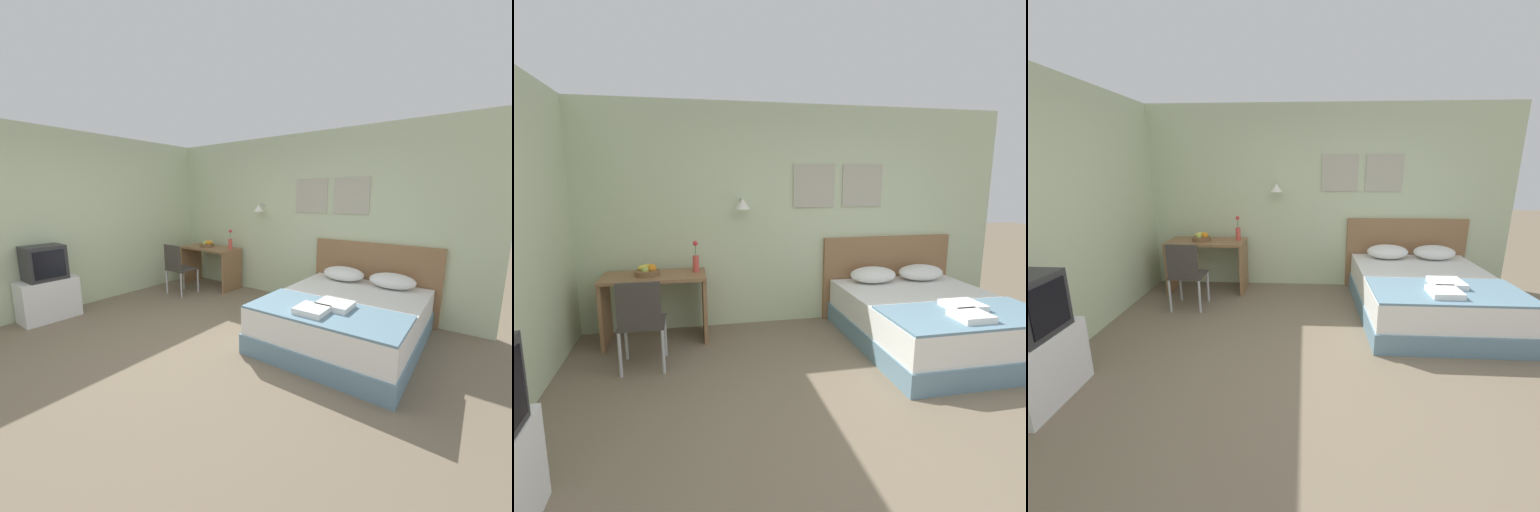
{
  "view_description": "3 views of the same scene",
  "coord_description": "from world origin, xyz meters",
  "views": [
    {
      "loc": [
        2.6,
        -1.91,
        1.7
      ],
      "look_at": [
        -0.14,
        1.78,
        0.82
      ],
      "focal_mm": 22.0,
      "sensor_mm": 36.0,
      "label": 1
    },
    {
      "loc": [
        -1.18,
        -2.15,
        1.78
      ],
      "look_at": [
        -0.42,
        1.48,
        1.06
      ],
      "focal_mm": 28.0,
      "sensor_mm": 36.0,
      "label": 2
    },
    {
      "loc": [
        -0.14,
        -2.5,
        1.83
      ],
      "look_at": [
        -0.38,
        1.41,
        0.77
      ],
      "focal_mm": 24.0,
      "sensor_mm": 36.0,
      "label": 3
    }
  ],
  "objects": [
    {
      "name": "pillow_left",
      "position": [
        1.04,
        2.28,
        0.62
      ],
      "size": [
        0.57,
        0.4,
        0.19
      ],
      "color": "white",
      "rests_on": "bed"
    },
    {
      "name": "headboard",
      "position": [
        1.36,
        2.56,
        0.53
      ],
      "size": [
        1.73,
        0.06,
        1.05
      ],
      "color": "#8E6642",
      "rests_on": "ground_plane"
    },
    {
      "name": "flower_vase",
      "position": [
        -1.1,
        2.31,
        0.88
      ],
      "size": [
        0.07,
        0.07,
        0.35
      ],
      "color": "#D14C42",
      "rests_on": "desk"
    },
    {
      "name": "folded_towel_mid_bed",
      "position": [
        1.28,
        0.82,
        0.58
      ],
      "size": [
        0.3,
        0.3,
        0.06
      ],
      "color": "white",
      "rests_on": "throw_blanket"
    },
    {
      "name": "folded_towel_near_foot",
      "position": [
        1.4,
        1.09,
        0.58
      ],
      "size": [
        0.34,
        0.32,
        0.06
      ],
      "color": "white",
      "rests_on": "throw_blanket"
    },
    {
      "name": "throw_blanket",
      "position": [
        1.36,
        0.96,
        0.54
      ],
      "size": [
        1.57,
        0.8,
        0.02
      ],
      "color": "#66899E",
      "rests_on": "bed"
    },
    {
      "name": "desk",
      "position": [
        -1.56,
        2.25,
        0.52
      ],
      "size": [
        1.11,
        0.55,
        0.75
      ],
      "color": "#8E6642",
      "rests_on": "ground_plane"
    },
    {
      "name": "bed",
      "position": [
        1.36,
        1.53,
        0.26
      ],
      "size": [
        1.61,
        1.99,
        0.52
      ],
      "color": "#66899E",
      "rests_on": "ground_plane"
    },
    {
      "name": "pillow_right",
      "position": [
        1.69,
        2.28,
        0.62
      ],
      "size": [
        0.57,
        0.4,
        0.19
      ],
      "color": "white",
      "rests_on": "bed"
    },
    {
      "name": "fruit_bowl",
      "position": [
        -1.62,
        2.25,
        0.8
      ],
      "size": [
        0.27,
        0.27,
        0.13
      ],
      "color": "brown",
      "rests_on": "desk"
    },
    {
      "name": "tv_stand",
      "position": [
        -2.21,
        -0.28,
        0.28
      ],
      "size": [
        0.4,
        0.7,
        0.57
      ],
      "color": "white",
      "rests_on": "ground_plane"
    },
    {
      "name": "desk_chair",
      "position": [
        -1.63,
        1.52,
        0.52
      ],
      "size": [
        0.42,
        0.42,
        0.88
      ],
      "color": "#3D3833",
      "rests_on": "ground_plane"
    },
    {
      "name": "ground_plane",
      "position": [
        0.0,
        0.0,
        0.0
      ],
      "size": [
        24.0,
        24.0,
        0.0
      ],
      "primitive_type": "plane",
      "color": "#756651"
    },
    {
      "name": "wall_back",
      "position": [
        0.01,
        2.62,
        1.33
      ],
      "size": [
        5.67,
        0.31,
        2.65
      ],
      "color": "beige",
      "rests_on": "ground_plane"
    }
  ]
}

